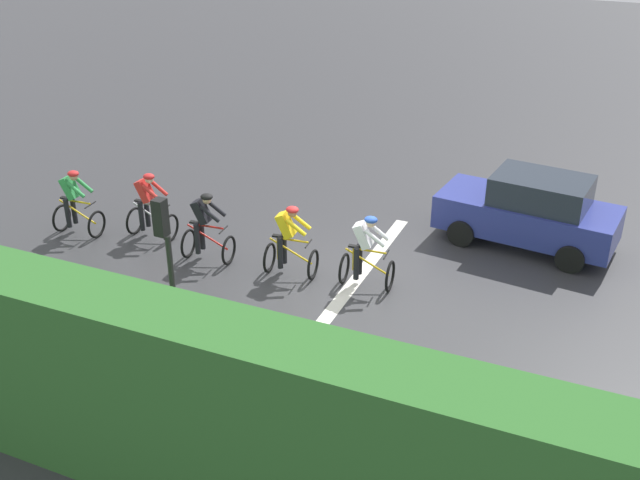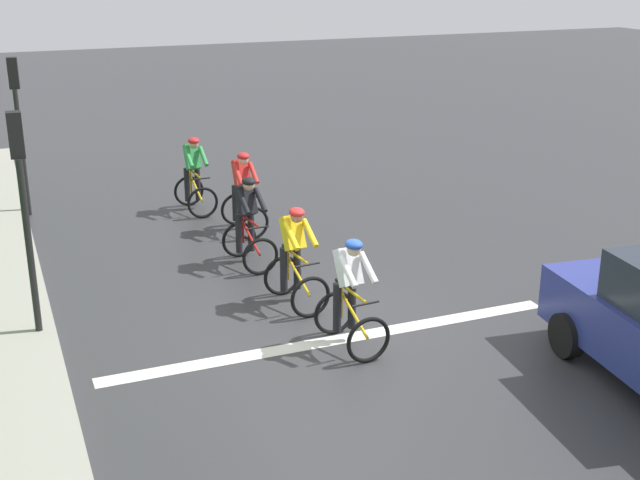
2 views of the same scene
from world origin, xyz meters
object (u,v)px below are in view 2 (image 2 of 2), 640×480
at_px(cyclist_lead, 194,176).
at_px(traffic_light_near_crossing, 22,192).
at_px(cyclist_trailing, 350,295).
at_px(cyclist_fourth, 295,258).
at_px(traffic_light_far_junction, 18,112).
at_px(cyclist_mid, 248,223).
at_px(cyclist_second, 243,194).

relative_size(cyclist_lead, traffic_light_near_crossing, 0.50).
xyz_separation_m(cyclist_lead, cyclist_trailing, (0.43, -7.31, 0.00)).
distance_m(cyclist_fourth, traffic_light_far_junction, 7.81).
distance_m(cyclist_trailing, traffic_light_near_crossing, 4.82).
bearing_deg(cyclist_trailing, traffic_light_far_junction, 114.29).
relative_size(cyclist_mid, cyclist_fourth, 1.00).
xyz_separation_m(cyclist_lead, cyclist_mid, (0.09, -3.59, 0.00)).
bearing_deg(traffic_light_near_crossing, cyclist_trailing, -26.42).
bearing_deg(cyclist_fourth, traffic_light_far_junction, 118.12).
bearing_deg(cyclist_second, traffic_light_far_junction, 143.72).
bearing_deg(traffic_light_near_crossing, cyclist_mid, 23.82).
xyz_separation_m(cyclist_trailing, traffic_light_far_junction, (-3.82, 8.47, 1.43)).
bearing_deg(cyclist_mid, cyclist_trailing, -84.74).
distance_m(cyclist_lead, traffic_light_near_crossing, 6.58).
xyz_separation_m(cyclist_fourth, cyclist_trailing, (0.20, -1.70, 0.00)).
bearing_deg(cyclist_second, cyclist_mid, -104.43).
distance_m(cyclist_second, traffic_light_near_crossing, 5.70).
relative_size(cyclist_lead, traffic_light_far_junction, 0.50).
height_order(cyclist_mid, traffic_light_far_junction, traffic_light_far_junction).
height_order(cyclist_lead, cyclist_trailing, same).
bearing_deg(traffic_light_far_junction, cyclist_trailing, -65.71).
bearing_deg(cyclist_trailing, traffic_light_near_crossing, 153.58).
relative_size(cyclist_mid, traffic_light_far_junction, 0.50).
bearing_deg(traffic_light_far_junction, cyclist_lead, -18.92).
relative_size(cyclist_mid, cyclist_trailing, 1.00).
bearing_deg(cyclist_trailing, cyclist_lead, 93.37).
bearing_deg(cyclist_fourth, traffic_light_near_crossing, 174.90).
xyz_separation_m(cyclist_lead, traffic_light_near_crossing, (-3.69, -5.26, 1.43)).
xyz_separation_m(cyclist_lead, traffic_light_far_junction, (-3.39, 1.16, 1.43)).
height_order(cyclist_second, traffic_light_far_junction, traffic_light_far_junction).
xyz_separation_m(cyclist_lead, cyclist_second, (0.57, -1.74, 0.00)).
xyz_separation_m(cyclist_second, cyclist_trailing, (-0.13, -5.57, 0.00)).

